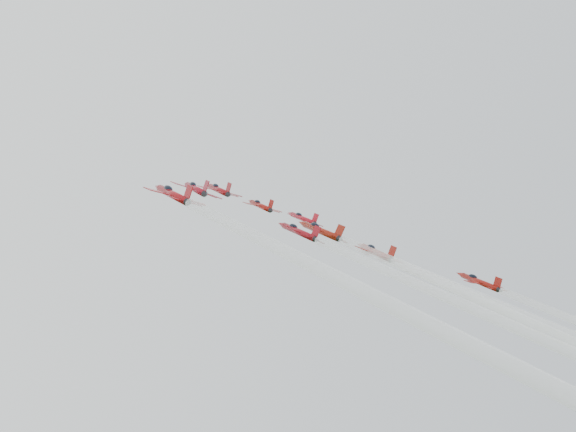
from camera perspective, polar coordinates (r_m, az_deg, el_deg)
jet_lead at (r=157.33m, az=-5.53°, el=2.10°), size 10.51×13.20×9.26m
jet_row2_left at (r=134.80m, az=-7.36°, el=2.17°), size 10.41×13.07×9.17m
jet_row2_center at (r=148.05m, az=-2.20°, el=0.84°), size 8.96×11.25×7.89m
jet_row2_right at (r=151.16m, az=1.15°, el=-0.18°), size 8.86×11.13×7.81m
jet_center at (r=92.54m, az=18.28°, el=-7.84°), size 10.25×93.38×63.07m
jet_rear_farleft at (r=63.37m, az=4.73°, el=-5.79°), size 9.79×89.14×60.21m
jet_rear_left at (r=79.03m, az=15.09°, el=-7.69°), size 8.42×76.66×51.78m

